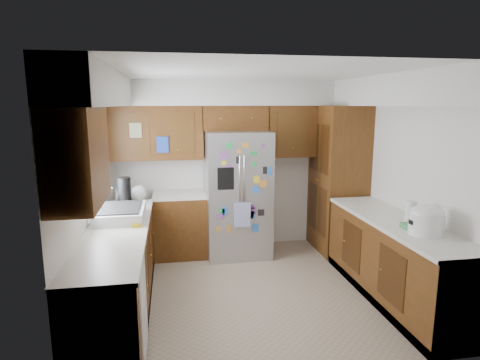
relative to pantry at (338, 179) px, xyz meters
name	(u,v)px	position (x,y,z in m)	size (l,w,h in m)	color
floor	(254,290)	(-1.50, -1.15, -1.07)	(3.60, 3.60, 0.00)	tan
room_shell	(240,134)	(-1.61, -0.79, 0.75)	(3.64, 3.24, 2.52)	silver
left_counter_run	(135,262)	(-2.86, -1.12, -0.65)	(1.36, 3.20, 0.92)	#472A0D
right_counter_run	(394,263)	(0.00, -1.62, -0.65)	(0.63, 2.25, 0.92)	#472A0D
pantry	(338,179)	(0.00, 0.00, 0.00)	(0.60, 0.90, 2.15)	#472A0D
fridge	(237,194)	(-1.50, 0.05, -0.17)	(0.90, 0.79, 1.80)	#929297
bridge_cabinet	(235,118)	(-1.50, 0.28, 0.90)	(0.96, 0.34, 0.35)	#472A0D
fridge_top_items	(226,96)	(-1.63, 0.25, 1.22)	(0.83, 0.35, 0.31)	#2F49BC
sink_assembly	(120,213)	(-3.00, -1.05, -0.09)	(0.52, 0.72, 0.37)	white
left_counter_clutter	(129,193)	(-2.97, -0.34, -0.02)	(0.41, 0.82, 0.38)	black
rice_cooker	(426,219)	(0.00, -2.12, -0.01)	(0.33, 0.33, 0.29)	white
paper_towel	(411,213)	(0.04, -1.80, -0.03)	(0.11, 0.11, 0.25)	white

